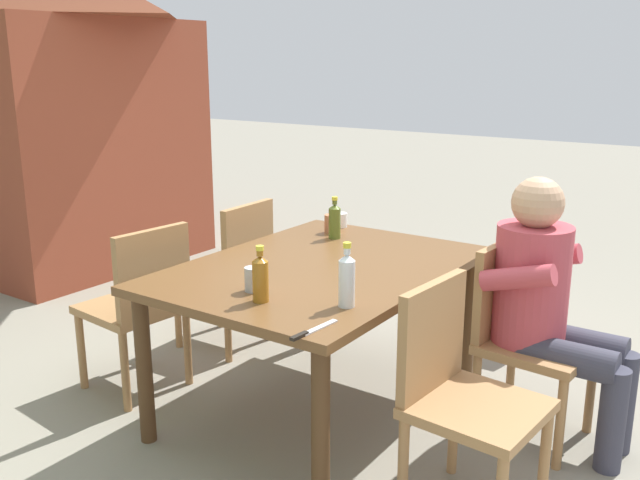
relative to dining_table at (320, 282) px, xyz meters
name	(u,v)px	position (x,y,z in m)	size (l,w,h in m)	color
ground_plane	(320,408)	(0.00, 0.00, -0.65)	(24.00, 24.00, 0.00)	gray
dining_table	(320,282)	(0.00, 0.00, 0.00)	(1.51, 1.09, 0.73)	brown
chair_near_right	(521,330)	(0.35, -0.85, -0.16)	(0.47, 0.47, 0.87)	#A37547
chair_far_right	(233,267)	(0.34, 0.85, -0.16)	(0.45, 0.45, 0.87)	#A37547
chair_far_left	(141,300)	(-0.35, 0.85, -0.16)	(0.48, 0.48, 0.87)	#A37547
chair_near_left	(459,388)	(-0.33, -0.85, -0.16)	(0.47, 0.47, 0.87)	#A37547
person_in_white_shirt	(548,299)	(0.34, -0.96, 0.01)	(0.47, 0.62, 1.18)	#B7424C
bottle_amber	(260,278)	(-0.54, -0.09, 0.18)	(0.06, 0.06, 0.23)	#996019
bottle_clear	(347,279)	(-0.40, -0.40, 0.19)	(0.06, 0.06, 0.25)	white
bottle_olive	(335,220)	(0.45, 0.22, 0.18)	(0.06, 0.06, 0.22)	#566623
cup_steel	(253,279)	(-0.46, 0.02, 0.13)	(0.07, 0.07, 0.10)	#B2B7BC
cup_terracotta	(331,224)	(0.54, 0.30, 0.13)	(0.08, 0.08, 0.10)	#BC6B47
cup_white	(340,220)	(0.68, 0.33, 0.12)	(0.08, 0.08, 0.08)	white
table_knife	(311,331)	(-0.69, -0.43, 0.09)	(0.24, 0.04, 0.01)	silver
backpack_by_near_side	(522,312)	(1.32, -0.54, -0.44)	(0.30, 0.22, 0.43)	maroon
brick_kiosk	(59,101)	(1.00, 3.26, 0.67)	(2.07, 1.87, 2.50)	brown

